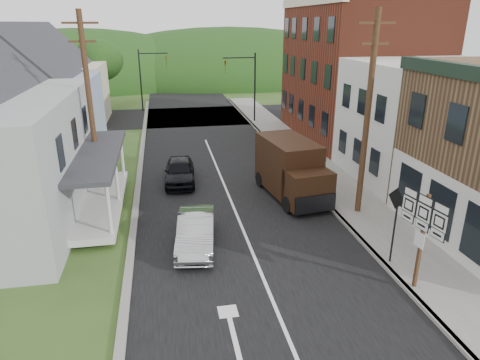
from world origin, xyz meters
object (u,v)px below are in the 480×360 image
dark_sedan (180,171)px  delivery_van (292,170)px  silver_sedan (196,232)px  route_sign_cluster (422,229)px  warning_sign (395,215)px

dark_sedan → delivery_van: size_ratio=0.74×
silver_sedan → dark_sedan: bearing=99.6°
dark_sedan → delivery_van: delivery_van is taller
silver_sedan → dark_sedan: dark_sedan is taller
silver_sedan → dark_sedan: size_ratio=1.01×
silver_sedan → delivery_van: (5.20, 4.36, 0.80)m
delivery_van → route_sign_cluster: size_ratio=1.64×
silver_sedan → delivery_van: size_ratio=0.74×
dark_sedan → delivery_van: 6.31m
route_sign_cluster → warning_sign: bearing=80.2°
silver_sedan → delivery_van: 6.83m
silver_sedan → route_sign_cluster: size_ratio=1.22×
route_sign_cluster → warning_sign: (0.02, 1.61, -0.28)m
delivery_van → warning_sign: bearing=-84.6°
silver_sedan → warning_sign: size_ratio=1.38×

